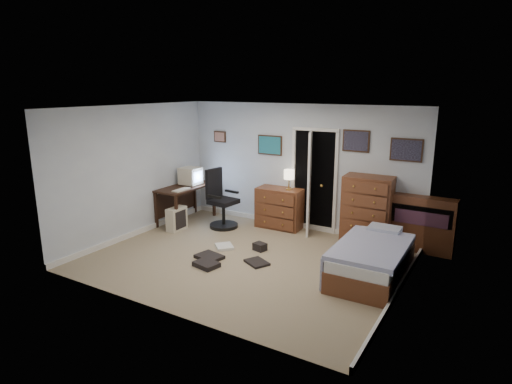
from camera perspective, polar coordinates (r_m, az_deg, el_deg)
floor at (r=7.27m, az=-1.31°, el=-9.00°), size 5.00×4.00×0.02m
computer_desk at (r=9.24m, az=-9.78°, el=-0.23°), size 0.63×1.35×0.78m
crt_monitor at (r=9.19m, az=-8.72°, el=2.12°), size 0.41×0.38×0.37m
keyboard at (r=8.76m, az=-9.94°, el=0.29°), size 0.16×0.42×0.02m
pc_tower at (r=8.75m, az=-10.53°, el=-3.54°), size 0.22×0.44×0.47m
office_chair at (r=8.77m, az=-4.70°, el=-1.73°), size 0.64×0.64×1.20m
media_stack at (r=10.07m, az=-6.14°, el=-0.13°), size 0.16×0.16×0.79m
low_dresser at (r=8.73m, az=3.17°, el=-2.14°), size 0.94×0.50×0.82m
table_lamp at (r=8.48m, az=4.43°, el=2.26°), size 0.21×0.21×0.40m
doorway at (r=8.76m, az=8.48°, el=1.78°), size 0.96×1.12×2.05m
tall_dresser at (r=8.01m, az=14.61°, el=-2.40°), size 0.89×0.55×1.27m
headboard_bookcase at (r=7.96m, az=21.23°, el=-3.86°), size 1.10×0.31×0.98m
bed at (r=6.77m, az=15.14°, el=-8.61°), size 1.01×1.84×0.60m
wall_posters at (r=8.29m, az=9.31°, el=6.28°), size 4.38×0.04×0.60m
floor_clutter at (r=7.31m, az=-4.05°, el=-8.53°), size 1.32×1.34×0.13m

